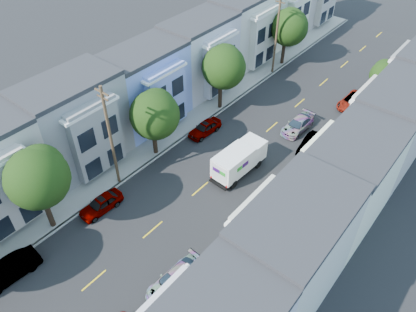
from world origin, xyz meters
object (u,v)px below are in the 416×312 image
tree_e (289,27)px  utility_pole_far (276,35)px  parked_left_d (205,128)px  lead_sedan (298,125)px  tree_far_r (383,75)px  parked_right_c (310,144)px  parked_left_c (101,204)px  parked_right_d (352,101)px  tree_b (37,178)px  tree_c (154,115)px  parked_left_b (9,271)px  utility_pole_near (111,138)px  parked_right_b (175,280)px  tree_d (223,67)px  fedex_truck (239,160)px

tree_e → utility_pole_far: size_ratio=0.75×
utility_pole_far → parked_left_d: (1.40, -15.40, -4.48)m
lead_sedan → tree_far_r: bearing=66.2°
parked_right_c → parked_left_c: bearing=-122.7°
lead_sedan → parked_right_c: lead_sedan is taller
parked_right_c → parked_right_d: (0.00, 9.94, -0.01)m
tree_e → parked_right_c: size_ratio=1.94×
tree_b → tree_c: tree_b is taller
tree_c → parked_left_b: (1.40, -16.66, -4.02)m
tree_far_r → utility_pole_near: size_ratio=0.56×
parked_right_b → tree_d: bearing=122.6°
parked_left_d → utility_pole_near: bearing=-93.3°
tree_c → utility_pole_far: 20.96m
tree_far_r → fedex_truck: tree_far_r is taller
parked_left_c → parked_right_b: 9.90m
tree_d → fedex_truck: 11.24m
tree_c → parked_left_c: (1.40, -8.20, -4.10)m
tree_d → tree_far_r: bearing=40.7°
tree_far_r → parked_left_d: (-11.79, -16.13, -3.35)m
tree_far_r → parked_right_d: 4.22m
utility_pole_far → lead_sedan: utility_pole_far is taller
parked_left_b → parked_left_d: size_ratio=1.07×
parked_right_b → parked_right_d: 29.72m
utility_pole_far → parked_left_b: size_ratio=2.26×
parked_left_c → parked_right_b: size_ratio=0.89×
utility_pole_far → parked_left_b: utility_pole_far is taller
lead_sedan → parked_left_b: size_ratio=1.00×
tree_d → tree_e: size_ratio=1.01×
tree_d → parked_left_d: bearing=-73.6°
parked_left_d → parked_right_d: size_ratio=0.90×
utility_pole_far → lead_sedan: 13.08m
tree_far_r → parked_left_c: tree_far_r is taller
tree_e → parked_left_c: bearing=-87.5°
parked_left_b → parked_right_d: size_ratio=0.96×
tree_e → tree_far_r: size_ratio=1.34×
tree_far_r → parked_left_d: tree_far_r is taller
tree_d → tree_e: 13.48m
tree_b → tree_far_r: (13.20, 33.58, -1.61)m
tree_e → fedex_truck: bearing=-69.9°
fedex_truck → tree_c: bearing=-155.6°
tree_far_r → utility_pole_far: 13.26m
parked_left_c → parked_right_c: size_ratio=1.05×
tree_d → parked_left_c: 19.14m
parked_left_b → parked_left_d: parked_left_b is taller
tree_e → lead_sedan: size_ratio=1.71×
utility_pole_near → parked_left_c: utility_pole_near is taller
tree_d → parked_left_d: size_ratio=1.84×
parked_right_d → fedex_truck: bearing=-98.9°
parked_right_b → parked_left_c: bearing=175.2°
parked_right_d → parked_right_c: bearing=-87.2°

